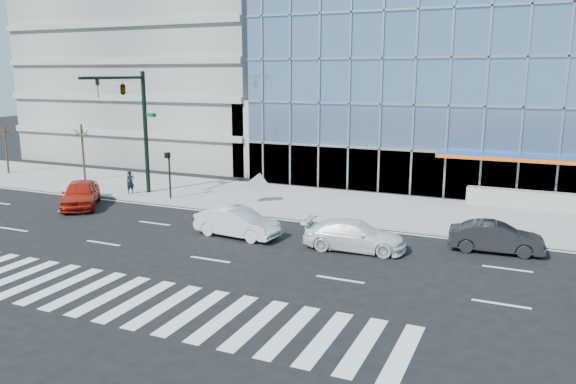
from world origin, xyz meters
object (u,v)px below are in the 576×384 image
white_sedan (237,222)px  red_sedan (81,194)px  pedestrian (130,182)px  tilted_panel (258,187)px  street_tree_near (81,132)px  street_tree_far (4,132)px  dark_sedan (496,237)px  white_suv (355,235)px  traffic_signal (130,103)px  ped_signal_post (169,168)px

white_sedan → red_sedan: 11.96m
pedestrian → tilted_panel: bearing=-56.8°
street_tree_near → street_tree_far: (-8.00, 0.00, -0.33)m
street_tree_near → dark_sedan: street_tree_near is taller
white_suv → dark_sedan: size_ratio=1.14×
street_tree_near → street_tree_far: size_ratio=1.09×
street_tree_far → red_sedan: (13.53, -6.16, -2.63)m
dark_sedan → pedestrian: 23.30m
red_sedan → pedestrian: (0.71, 3.77, 0.11)m
traffic_signal → dark_sedan: (22.36, -2.34, -5.48)m
traffic_signal → dark_sedan: bearing=-6.0°
white_sedan → tilted_panel: tilted_panel is taller
dark_sedan → tilted_panel: size_ratio=3.20×
white_sedan → street_tree_near: bearing=71.0°
street_tree_near → dark_sedan: bearing=-10.2°
traffic_signal → white_suv: 17.86m
traffic_signal → street_tree_far: 15.53m
ped_signal_post → white_suv: (13.86, -5.02, -1.45)m
white_suv → tilted_panel: bearing=46.6°
pedestrian → tilted_panel: 8.93m
traffic_signal → tilted_panel: size_ratio=6.15×
red_sedan → white_sedan: bearing=-44.0°
dark_sedan → white_sedan: bearing=97.8°
traffic_signal → red_sedan: (-1.48, -3.23, -5.34)m
street_tree_near → red_sedan: street_tree_near is taller
street_tree_near → dark_sedan: 29.99m
ped_signal_post → pedestrian: ped_signal_post is taller
white_sedan → street_tree_far: bearing=78.1°
street_tree_far → white_sedan: 26.69m
pedestrian → street_tree_far: bearing=104.9°
white_suv → pedestrian: bearing=68.1°
street_tree_near → white_sedan: 19.30m
dark_sedan → red_sedan: 23.85m
tilted_panel → ped_signal_post: bearing=-176.6°
traffic_signal → pedestrian: bearing=144.7°
street_tree_near → street_tree_far: street_tree_near is taller
street_tree_far → white_sedan: size_ratio=0.88×
white_sedan → white_suv: bearing=-81.9°
traffic_signal → street_tree_near: traffic_signal is taller
traffic_signal → white_sedan: traffic_signal is taller
red_sedan → pedestrian: 3.84m
ped_signal_post → dark_sedan: size_ratio=0.72×
dark_sedan → traffic_signal: bearing=79.6°
street_tree_far → dark_sedan: (37.36, -5.27, -2.76)m
street_tree_near → pedestrian: size_ratio=2.73×
white_suv → tilted_panel: 10.59m
dark_sedan → street_tree_near: bearing=75.4°
white_suv → pedestrian: size_ratio=3.05×
street_tree_far → dark_sedan: bearing=-8.0°
ped_signal_post → traffic_signal: bearing=-171.5°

